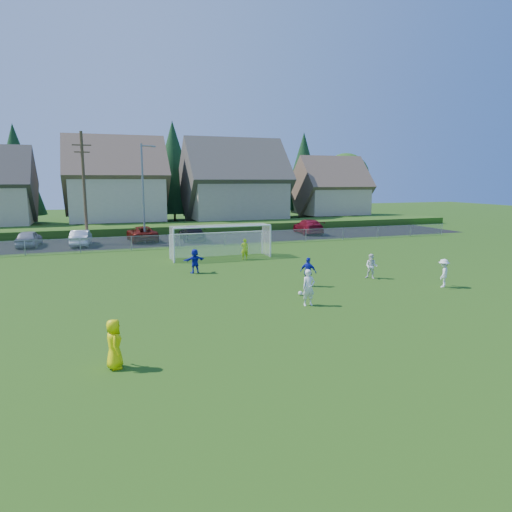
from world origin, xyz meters
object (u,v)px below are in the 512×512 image
object	(u,v)px
goalkeeper	(245,249)
car_b	(81,238)
referee	(114,344)
player_blue_a	(308,272)
player_blue_b	(195,261)
soccer_goal	(220,236)
player_white_c	(443,273)
car_g	(308,227)
car_d	(192,233)
player_white_a	(309,288)
car_c	(142,234)
soccer_ball	(300,293)
player_white_b	(371,266)
car_a	(29,238)

from	to	relation	value
goalkeeper	car_b	distance (m)	16.30
referee	player_blue_a	size ratio (longest dim) A/B	0.98
player_blue_b	soccer_goal	world-z (taller)	soccer_goal
soccer_goal	player_blue_a	bearing A→B (deg)	-78.76
player_white_c	goalkeeper	distance (m)	14.14
goalkeeper	car_g	bearing A→B (deg)	-125.05
player_blue_b	car_d	world-z (taller)	player_blue_b
player_white_a	goalkeeper	xyz separation A→B (m)	(1.07, 12.84, -0.08)
car_c	car_g	distance (m)	17.64
soccer_ball	car_d	bearing A→B (deg)	92.19
player_blue_a	soccer_goal	distance (m)	10.91
car_d	player_white_b	bearing A→B (deg)	110.96
player_white_a	car_c	bearing A→B (deg)	99.11
car_g	car_b	bearing A→B (deg)	11.15
soccer_goal	player_white_c	bearing A→B (deg)	-55.99
car_b	soccer_goal	bearing A→B (deg)	139.37
player_blue_b	car_b	distance (m)	16.73
player_white_b	car_a	xyz separation A→B (m)	(-20.85, 21.27, -0.02)
player_white_c	car_g	distance (m)	25.31
referee	player_white_c	xyz separation A→B (m)	(17.45, 5.33, -0.01)
car_b	car_g	world-z (taller)	car_g
player_white_a	player_blue_b	distance (m)	9.80
goalkeeper	car_d	distance (m)	11.85
player_blue_b	goalkeeper	distance (m)	5.80
player_blue_b	car_c	xyz separation A→B (m)	(-1.60, 16.51, -0.05)
referee	car_c	world-z (taller)	referee
player_white_a	player_blue_a	xyz separation A→B (m)	(1.70, 3.50, -0.05)
car_d	car_a	bearing A→B (deg)	0.49
soccer_goal	player_white_a	bearing A→B (deg)	-88.28
player_white_c	soccer_goal	world-z (taller)	soccer_goal
goalkeeper	car_g	xyz separation A→B (m)	(11.53, 13.00, 0.00)
player_blue_b	player_blue_a	bearing A→B (deg)	119.60
goalkeeper	car_d	world-z (taller)	goalkeeper
car_a	soccer_goal	size ratio (longest dim) A/B	0.57
player_white_a	car_c	world-z (taller)	player_white_a
goalkeeper	car_g	size ratio (longest dim) A/B	0.29
player_white_a	car_b	size ratio (longest dim) A/B	0.40
car_d	car_g	xyz separation A→B (m)	(13.03, 1.24, 0.05)
player_blue_b	referee	bearing A→B (deg)	55.76
goalkeeper	car_d	bearing A→B (deg)	-76.20
car_b	car_d	size ratio (longest dim) A/B	0.85
car_a	car_b	world-z (taller)	car_a
car_a	car_b	bearing A→B (deg)	171.75
player_blue_a	car_b	distance (m)	24.14
player_blue_b	car_d	xyz separation A→B (m)	(3.00, 15.41, -0.04)
car_a	soccer_goal	distance (m)	18.16
player_white_a	goalkeeper	world-z (taller)	player_white_a
player_white_a	car_a	size ratio (longest dim) A/B	0.40
player_white_c	referee	bearing A→B (deg)	-22.51
car_a	car_b	distance (m)	4.40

